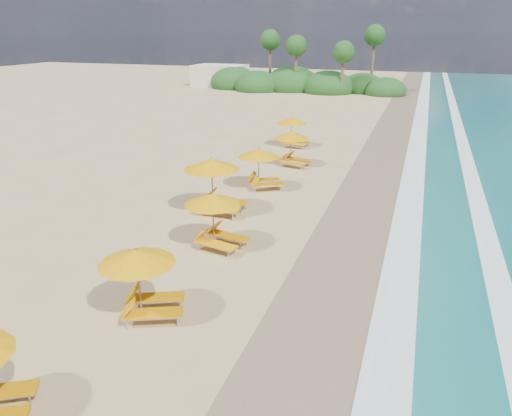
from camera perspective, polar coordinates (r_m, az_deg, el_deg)
name	(u,v)px	position (r m, az deg, el deg)	size (l,w,h in m)	color
ground	(256,237)	(18.72, 0.00, -3.44)	(160.00, 160.00, 0.00)	tan
wet_sand	(360,251)	(17.93, 12.21, -5.05)	(4.00, 160.00, 0.01)	#836A4E
surf_foam	(438,262)	(17.89, 20.85, -6.00)	(4.00, 160.00, 0.01)	white
station_2	(145,278)	(13.64, -13.10, -8.14)	(2.79, 2.77, 2.14)	olive
station_3	(217,217)	(17.46, -4.66, -1.09)	(2.57, 2.46, 2.13)	olive
station_4	(216,182)	(20.79, -4.76, 3.10)	(2.68, 2.47, 2.50)	olive
station_5	(262,166)	(23.99, 0.72, 5.03)	(2.85, 2.85, 2.12)	olive
station_6	(293,146)	(28.22, 4.47, 7.31)	(2.57, 2.48, 2.08)	olive
station_7	(294,130)	(32.95, 4.52, 9.22)	(2.37, 2.23, 2.06)	olive
treeline	(299,83)	(63.94, 5.11, 14.59)	(25.80, 8.80, 9.74)	#163D14
beach_building	(220,75)	(70.11, -4.31, 15.47)	(7.00, 5.00, 2.80)	beige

